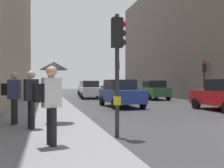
# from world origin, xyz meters

# --- Properties ---
(sidewalk_kerb) EXTENTS (3.38, 40.00, 0.16)m
(sidewalk_kerb) POSITION_xyz_m (-7.14, 6.00, 0.08)
(sidewalk_kerb) COLOR gray
(sidewalk_kerb) RESTS_ON ground
(traffic_light_far_median) EXTENTS (0.25, 0.43, 4.00)m
(traffic_light_far_median) POSITION_xyz_m (0.92, 21.25, 2.75)
(traffic_light_far_median) COLOR #2D2D2D
(traffic_light_far_median) RESTS_ON ground
(traffic_light_mid_street) EXTENTS (0.34, 0.45, 3.34)m
(traffic_light_mid_street) POSITION_xyz_m (5.14, 10.99, 2.30)
(traffic_light_mid_street) COLOR #2D2D2D
(traffic_light_mid_street) RESTS_ON ground
(traffic_light_near_left) EXTENTS (0.43, 0.25, 3.50)m
(traffic_light_near_left) POSITION_xyz_m (-5.12, -0.17, 2.42)
(traffic_light_near_left) COLOR #2D2D2D
(traffic_light_near_left) RESTS_ON ground
(car_white_compact) EXTENTS (2.22, 4.30, 1.76)m
(car_white_compact) POSITION_xyz_m (-2.76, 18.61, 0.88)
(car_white_compact) COLOR silver
(car_white_compact) RESTS_ON ground
(car_silver_hatchback) EXTENTS (2.05, 4.22, 1.76)m
(car_silver_hatchback) POSITION_xyz_m (-2.12, 24.63, 0.88)
(car_silver_hatchback) COLOR #BCBCC1
(car_silver_hatchback) RESTS_ON ground
(car_dark_suv) EXTENTS (2.22, 4.30, 1.76)m
(car_dark_suv) POSITION_xyz_m (2.08, 29.79, 0.88)
(car_dark_suv) COLOR black
(car_dark_suv) RESTS_ON ground
(car_blue_van) EXTENTS (2.23, 4.31, 1.76)m
(car_blue_van) POSITION_xyz_m (-2.39, 8.86, 0.88)
(car_blue_van) COLOR navy
(car_blue_van) RESTS_ON ground
(car_green_estate) EXTENTS (2.07, 4.22, 1.76)m
(car_green_estate) POSITION_xyz_m (2.68, 15.40, 0.88)
(car_green_estate) COLOR #2D6038
(car_green_estate) RESTS_ON ground
(pedestrian_with_umbrella) EXTENTS (1.00, 1.00, 2.14)m
(pedestrian_with_umbrella) POSITION_xyz_m (-6.86, 2.13, 1.84)
(pedestrian_with_umbrella) COLOR black
(pedestrian_with_umbrella) RESTS_ON sidewalk_kerb
(pedestrian_with_black_backpack) EXTENTS (0.65, 0.44, 1.77)m
(pedestrian_with_black_backpack) POSITION_xyz_m (-7.03, -1.37, 1.16)
(pedestrian_with_black_backpack) COLOR black
(pedestrian_with_black_backpack) RESTS_ON sidewalk_kerb
(pedestrian_with_grey_backpack) EXTENTS (0.64, 0.38, 1.77)m
(pedestrian_with_grey_backpack) POSITION_xyz_m (-8.18, 2.01, 1.16)
(pedestrian_with_grey_backpack) COLOR black
(pedestrian_with_grey_backpack) RESTS_ON sidewalk_kerb
(pedestrian_in_dark_coat) EXTENTS (0.46, 0.37, 1.77)m
(pedestrian_in_dark_coat) POSITION_xyz_m (-7.54, 1.00, 1.13)
(pedestrian_in_dark_coat) COLOR black
(pedestrian_in_dark_coat) RESTS_ON sidewalk_kerb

